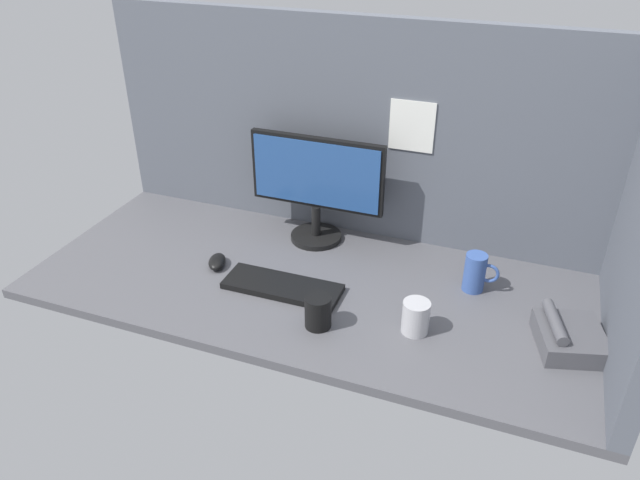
{
  "coord_description": "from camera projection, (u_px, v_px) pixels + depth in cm",
  "views": [
    {
      "loc": [
        57.73,
        -148.9,
        108.79
      ],
      "look_at": [
        -3.77,
        0.0,
        14.0
      ],
      "focal_mm": 33.82,
      "sensor_mm": 36.0,
      "label": 1
    }
  ],
  "objects": [
    {
      "name": "ground_plane",
      "position": [
        316.0,
        284.0,
        1.94
      ],
      "size": [
        180.0,
        80.0,
        3.0
      ],
      "primitive_type": "cube",
      "color": "#515156"
    },
    {
      "name": "keyboard",
      "position": [
        283.0,
        286.0,
        1.88
      ],
      "size": [
        37.14,
        13.39,
        2.0
      ],
      "primitive_type": "cube",
      "rotation": [
        0.0,
        0.0,
        0.01
      ],
      "color": "black",
      "rests_on": "ground_plane"
    },
    {
      "name": "monitor",
      "position": [
        317.0,
        184.0,
        2.05
      ],
      "size": [
        47.08,
        18.0,
        37.87
      ],
      "color": "black",
      "rests_on": "ground_plane"
    },
    {
      "name": "desk_phone",
      "position": [
        569.0,
        337.0,
        1.63
      ],
      "size": [
        21.54,
        22.92,
        8.8
      ],
      "color": "#4C4C51",
      "rests_on": "ground_plane"
    },
    {
      "name": "mug_steel",
      "position": [
        416.0,
        317.0,
        1.68
      ],
      "size": [
        7.78,
        7.78,
        9.79
      ],
      "color": "#B2B2B7",
      "rests_on": "ground_plane"
    },
    {
      "name": "mug_ceramic_blue",
      "position": [
        476.0,
        272.0,
        1.85
      ],
      "size": [
        10.71,
        6.65,
        12.52
      ],
      "color": "#38569E",
      "rests_on": "ground_plane"
    },
    {
      "name": "cubicle_wall_back",
      "position": [
        355.0,
        130.0,
        2.04
      ],
      "size": [
        180.0,
        5.5,
        74.97
      ],
      "color": "#565B66",
      "rests_on": "ground_plane"
    },
    {
      "name": "mug_black_travel",
      "position": [
        318.0,
        312.0,
        1.7
      ],
      "size": [
        7.63,
        7.63,
        9.86
      ],
      "color": "black",
      "rests_on": "ground_plane"
    },
    {
      "name": "mouse",
      "position": [
        217.0,
        262.0,
        1.99
      ],
      "size": [
        8.58,
        10.95,
        3.4
      ],
      "primitive_type": "ellipsoid",
      "rotation": [
        0.0,
        0.0,
        0.35
      ],
      "color": "black",
      "rests_on": "ground_plane"
    }
  ]
}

